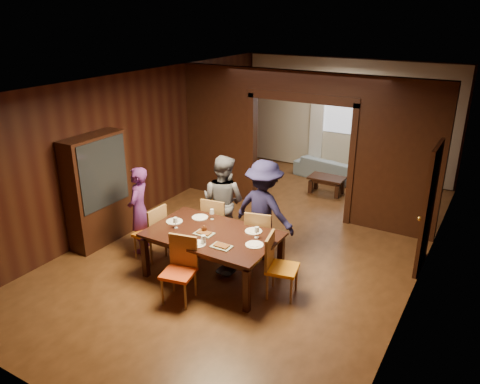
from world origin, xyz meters
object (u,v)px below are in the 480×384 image
Objects in this scene: dining_table at (213,255)px; chair_right at (282,267)px; sofa at (331,169)px; chair_near at (178,271)px; person_grey at (223,202)px; chair_far_l at (218,222)px; person_navy at (264,210)px; chair_left at (150,232)px; coffee_table at (326,185)px; person_purple at (139,210)px; chair_far_r at (260,236)px; hutch at (97,190)px.

dining_table is 2.07× the size of chair_right.
sofa is 1.87× the size of chair_near.
person_grey reaches higher than chair_far_l.
person_navy is 0.86× the size of dining_table.
sofa is (0.43, 4.35, -0.58)m from person_grey.
chair_left is 1.42m from chair_near.
chair_right is (1.17, -5.27, 0.22)m from sofa.
sofa is 2.26× the size of coffee_table.
person_purple is 2.14m from chair_far_r.
person_navy is 3.41m from coffee_table.
chair_far_l is at bearing 14.88° from person_navy.
hutch is at bearing -179.64° from dining_table.
chair_far_l is (0.78, 0.91, 0.00)m from chair_left.
chair_far_r is (0.16, -3.55, 0.28)m from coffee_table.
sofa is 1.04m from coffee_table.
dining_table is 0.82m from chair_near.
dining_table is 2.07× the size of chair_far_r.
person_navy reaches higher than chair_far_r.
hutch is at bearing -121.89° from coffee_table.
chair_far_r is at bearing 60.86° from dining_table.
dining_table is 1.18m from chair_right.
dining_table is (-0.01, -5.33, 0.12)m from sofa.
person_grey is 2.12× the size of coffee_table.
hutch is (-3.61, -0.08, 0.52)m from chair_right.
chair_near is (1.52, -0.90, -0.28)m from person_purple.
chair_right is at bearing 112.39° from sofa.
chair_far_l is at bearing 93.74° from sofa.
person_grey is at bearing -27.42° from chair_far_r.
person_purple is 1.58× the size of chair_far_l.
chair_far_r is at bearing 165.63° from chair_far_l.
chair_near is (-0.44, -1.80, -0.38)m from person_navy.
chair_right is (0.91, -4.26, 0.28)m from coffee_table.
person_navy is 1.27m from chair_right.
chair_near is at bearing -94.09° from dining_table.
chair_near is at bearing 59.39° from chair_left.
dining_table is 1.26m from chair_left.
person_grey is 1.86m from chair_near.
chair_right is (0.79, -0.92, -0.38)m from person_navy.
chair_near is at bearing 95.44° from chair_far_l.
dining_table is at bearing 99.79° from sofa.
hutch reaches higher than person_navy.
chair_far_l is 1.00× the size of chair_near.
dining_table is at bearing 94.06° from chair_left.
person_purple is at bearing 38.51° from person_grey.
person_grey is 0.85× the size of hutch.
chair_far_r is (-0.75, 0.71, 0.00)m from chair_right.
person_grey is at bearing -101.71° from coffee_table.
chair_left is (-1.27, -5.38, 0.22)m from sofa.
chair_far_l is (-0.85, -0.11, -0.38)m from person_navy.
chair_left is 1.20m from chair_far_l.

